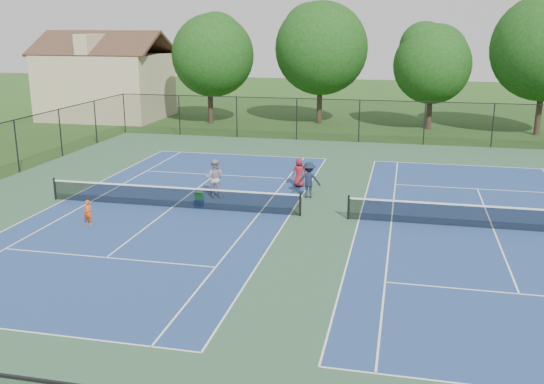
% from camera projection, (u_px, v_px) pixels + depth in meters
% --- Properties ---
extents(ground, '(140.00, 140.00, 0.00)m').
position_uv_depth(ground, '(324.00, 218.00, 26.31)').
color(ground, '#234716').
rests_on(ground, ground).
extents(court_pad, '(36.00, 36.00, 0.01)m').
position_uv_depth(court_pad, '(324.00, 218.00, 26.31)').
color(court_pad, '#2F5438').
rests_on(court_pad, ground).
extents(tennis_court_left, '(12.00, 23.83, 1.07)m').
position_uv_depth(tennis_court_left, '(172.00, 205.00, 27.76)').
color(tennis_court_left, navy).
rests_on(tennis_court_left, ground).
extents(tennis_court_right, '(12.00, 23.83, 1.07)m').
position_uv_depth(tennis_court_right, '(493.00, 227.00, 24.82)').
color(tennis_court_right, navy).
rests_on(tennis_court_right, ground).
extents(perimeter_fence, '(36.08, 36.08, 3.02)m').
position_uv_depth(perimeter_fence, '(325.00, 182.00, 25.89)').
color(perimeter_fence, black).
rests_on(perimeter_fence, ground).
extents(tree_back_a, '(6.80, 6.80, 9.15)m').
position_uv_depth(tree_back_a, '(209.00, 51.00, 50.01)').
color(tree_back_a, '#2D2116').
rests_on(tree_back_a, ground).
extents(tree_back_b, '(7.60, 7.60, 10.03)m').
position_uv_depth(tree_back_b, '(321.00, 44.00, 49.86)').
color(tree_back_b, '#2D2116').
rests_on(tree_back_b, ground).
extents(tree_back_c, '(6.00, 6.00, 8.40)m').
position_uv_depth(tree_back_c, '(433.00, 59.00, 47.32)').
color(tree_back_c, '#2D2116').
rests_on(tree_back_c, ground).
extents(clapboard_house, '(10.80, 8.10, 7.65)m').
position_uv_depth(clapboard_house, '(106.00, 83.00, 53.83)').
color(clapboard_house, tan).
rests_on(clapboard_house, ground).
extents(child_player, '(0.41, 0.28, 1.07)m').
position_uv_depth(child_player, '(88.00, 213.00, 25.24)').
color(child_player, '#F34D10').
rests_on(child_player, ground).
extents(instructor, '(0.95, 0.76, 1.87)m').
position_uv_depth(instructor, '(215.00, 178.00, 29.26)').
color(instructor, '#98989A').
rests_on(instructor, ground).
extents(bystander_b, '(1.19, 0.76, 1.76)m').
position_uv_depth(bystander_b, '(309.00, 180.00, 29.15)').
color(bystander_b, '#161D31').
rests_on(bystander_b, ground).
extents(bystander_c, '(0.80, 0.58, 1.51)m').
position_uv_depth(bystander_c, '(299.00, 172.00, 31.16)').
color(bystander_c, maroon).
rests_on(bystander_c, ground).
extents(ball_crate, '(0.41, 0.36, 0.33)m').
position_uv_depth(ball_crate, '(199.00, 203.00, 27.87)').
color(ball_crate, navy).
rests_on(ball_crate, ground).
extents(ball_hopper, '(0.36, 0.31, 0.37)m').
position_uv_depth(ball_hopper, '(199.00, 196.00, 27.78)').
color(ball_hopper, green).
rests_on(ball_hopper, ball_crate).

